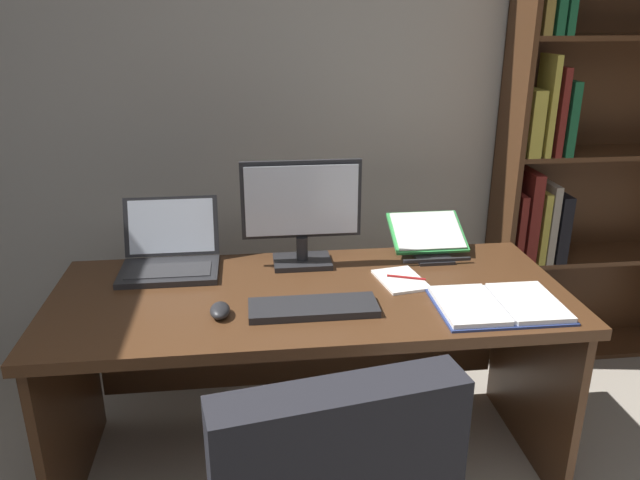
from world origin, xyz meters
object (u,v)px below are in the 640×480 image
monitor (302,214)px  pen (406,277)px  laptop (170,256)px  keyboard (313,308)px  reading_stand_with_book (428,236)px  bookshelf (576,173)px  computer_mouse (220,310)px  open_binder (499,305)px  desk (308,329)px  notepad (401,280)px

monitor → pen: monitor is taller
laptop → keyboard: (0.50, -0.41, -0.04)m
reading_stand_with_book → keyboard: bearing=-138.0°
bookshelf → laptop: bookshelf is taller
bookshelf → laptop: bearing=-166.2°
monitor → reading_stand_with_book: monitor is taller
bookshelf → computer_mouse: bearing=-152.2°
laptop → open_binder: 1.20m
laptop → reading_stand_with_book: (1.01, 0.05, 0.02)m
keyboard → reading_stand_with_book: size_ratio=1.42×
desk → bookshelf: size_ratio=0.87×
laptop → pen: (0.86, -0.22, -0.04)m
reading_stand_with_book → pen: (-0.16, -0.27, -0.05)m
desk → computer_mouse: bearing=-143.0°
monitor → computer_mouse: size_ratio=4.34×
desk → notepad: bearing=-5.6°
computer_mouse → pen: computer_mouse is taller
desk → reading_stand_with_book: size_ratio=6.08×
bookshelf → laptop: (-1.83, -0.45, -0.15)m
laptop → notepad: laptop is taller
monitor → notepad: bearing=-31.3°
open_binder → pen: 0.35m
monitor → open_binder: monitor is taller
desk → keyboard: size_ratio=4.27×
computer_mouse → monitor: bearing=53.3°
desk → computer_mouse: size_ratio=17.23×
reading_stand_with_book → pen: bearing=-120.1°
bookshelf → notepad: size_ratio=9.84×
laptop → open_binder: laptop is taller
bookshelf → monitor: size_ratio=4.58×
reading_stand_with_book → bookshelf: bearing=25.8°
reading_stand_with_book → laptop: bearing=-177.0°
desk → reading_stand_with_book: reading_stand_with_book is taller
desk → bookshelf: (1.33, 0.63, 0.40)m
bookshelf → laptop: size_ratio=5.75×
desk → monitor: size_ratio=3.97×
reading_stand_with_book → pen: reading_stand_with_book is taller
bookshelf → open_binder: size_ratio=5.00×
pen → bookshelf: bearing=34.3°
keyboard → pen: size_ratio=3.00×
keyboard → pen: keyboard is taller
computer_mouse → pen: (0.66, 0.20, -0.01)m
laptop → notepad: 0.87m
laptop → pen: 0.89m
reading_stand_with_book → open_binder: (0.09, -0.51, -0.06)m
bookshelf → computer_mouse: (-1.64, -0.86, -0.18)m
reading_stand_with_book → open_binder: 0.53m
desk → computer_mouse: computer_mouse is taller
desk → notepad: notepad is taller
keyboard → bookshelf: bearing=32.8°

